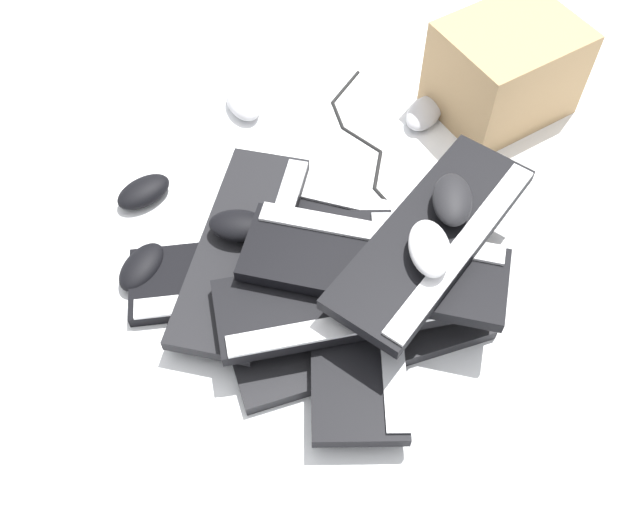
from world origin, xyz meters
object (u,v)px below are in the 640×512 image
keyboard_2 (359,333)px  mouse_3 (468,210)px  keyboard_4 (349,300)px  mouse_0 (144,192)px  mouse_7 (243,103)px  cardboard_box (505,69)px  keyboard_3 (357,317)px  keyboard_1 (254,276)px  mouse_2 (452,199)px  keyboard_6 (374,263)px  keyboard_0 (339,226)px  mouse_5 (239,226)px  mouse_6 (430,248)px  keyboard_7 (434,237)px  mouse_4 (142,267)px  mouse_1 (424,113)px  keyboard_5 (244,247)px

keyboard_2 → mouse_3: mouse_3 is taller
keyboard_4 → mouse_0: 0.48m
mouse_0 → mouse_7: (0.30, 0.01, 0.00)m
cardboard_box → mouse_0: bearing=147.0°
keyboard_3 → mouse_3: size_ratio=3.99×
mouse_0 → cardboard_box: bearing=160.5°
keyboard_4 → mouse_3: bearing=-8.0°
keyboard_2 → cardboard_box: 0.65m
keyboard_1 → mouse_2: bearing=-44.5°
keyboard_4 → keyboard_6: size_ratio=0.93×
mouse_3 → mouse_7: bearing=60.0°
keyboard_0 → mouse_2: mouse_2 is taller
mouse_5 → cardboard_box: size_ratio=0.42×
mouse_6 → mouse_2: bearing=150.7°
keyboard_0 → keyboard_7: bearing=-89.4°
keyboard_4 → mouse_0: (-0.02, 0.48, -0.05)m
keyboard_2 → mouse_6: bearing=-20.6°
keyboard_4 → keyboard_7: keyboard_7 is taller
mouse_0 → mouse_3: 0.63m
keyboard_3 → mouse_2: size_ratio=3.99×
keyboard_1 → mouse_3: 0.43m
mouse_2 → mouse_3: (0.12, 0.01, -0.15)m
keyboard_3 → mouse_6: bearing=-27.4°
keyboard_4 → keyboard_6: (0.07, -0.00, 0.03)m
mouse_2 → keyboard_1: bearing=-77.4°
keyboard_1 → mouse_0: 0.29m
keyboard_0 → cardboard_box: bearing=-8.4°
keyboard_1 → mouse_4: mouse_4 is taller
keyboard_0 → keyboard_1: 0.19m
mouse_1 → mouse_5: 0.50m
keyboard_4 → mouse_4: (-0.14, 0.35, -0.05)m
keyboard_6 → cardboard_box: (0.56, 0.06, -0.00)m
keyboard_1 → keyboard_6: (0.10, -0.19, 0.09)m
keyboard_5 → mouse_2: bearing=-51.5°
keyboard_2 → mouse_7: bearing=59.9°
mouse_2 → mouse_5: mouse_2 is taller
mouse_2 → keyboard_6: bearing=-53.1°
keyboard_5 → mouse_1: bearing=-7.1°
keyboard_5 → mouse_4: 0.19m
keyboard_2 → mouse_4: mouse_4 is taller
mouse_0 → mouse_6: 0.59m
keyboard_0 → mouse_5: mouse_5 is taller
mouse_2 → cardboard_box: bearing=162.5°
keyboard_0 → cardboard_box: 0.49m
mouse_4 → cardboard_box: size_ratio=0.42×
keyboard_4 → mouse_3: (0.33, -0.05, -0.05)m
keyboard_5 → cardboard_box: cardboard_box is taller
mouse_3 → keyboard_3: bearing=141.5°
keyboard_3 → mouse_2: bearing=-8.8°
keyboard_6 → mouse_7: (0.22, 0.49, -0.08)m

